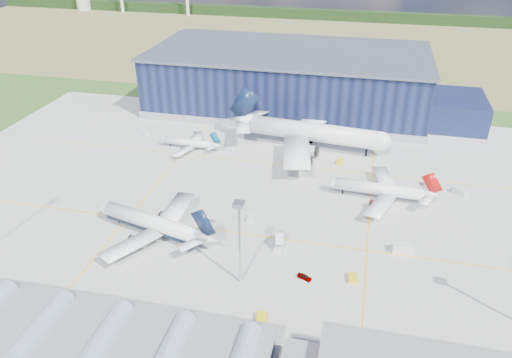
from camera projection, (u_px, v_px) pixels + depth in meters
name	position (u px, v px, depth m)	size (l,w,h in m)	color
ground	(234.00, 213.00, 151.03)	(600.00, 600.00, 0.00)	#2D5520
apron	(242.00, 196.00, 159.56)	(220.00, 160.00, 0.08)	#9D9D98
farmland	(320.00, 43.00, 338.91)	(600.00, 220.00, 0.01)	olive
treeline	(332.00, 15.00, 405.30)	(600.00, 8.00, 8.00)	black
hangar	(295.00, 82.00, 225.85)	(145.00, 62.00, 26.10)	black
glass_concourse	(122.00, 352.00, 99.31)	(78.00, 23.00, 8.60)	black
light_mast_center	(240.00, 230.00, 116.00)	(2.60, 2.60, 23.00)	#BBBEC2
airliner_navy	(151.00, 215.00, 138.07)	(39.66, 38.80, 12.93)	white
airliner_red	(379.00, 183.00, 155.47)	(35.19, 34.42, 11.47)	white
airliner_widebody	(314.00, 123.00, 186.21)	(64.24, 62.85, 20.95)	white
airliner_regional	(188.00, 139.00, 188.99)	(24.96, 24.41, 8.14)	white
gse_tug_a	(261.00, 319.00, 111.13)	(2.23, 3.64, 1.52)	yellow
gse_tug_b	(353.00, 278.00, 123.52)	(2.13, 3.20, 1.39)	yellow
gse_van_a	(403.00, 248.00, 133.48)	(2.46, 5.63, 2.46)	silver
gse_cart_a	(251.00, 218.00, 147.33)	(2.13, 3.19, 1.38)	silver
gse_van_b	(460.00, 192.00, 160.18)	(2.17, 4.74, 2.17)	silver
gse_tug_c	(340.00, 162.00, 179.64)	(2.06, 3.30, 1.44)	yellow
gse_cart_b	(145.00, 134.00, 201.91)	(2.25, 3.38, 1.46)	silver
airstair	(280.00, 241.00, 135.61)	(2.08, 5.20, 3.33)	silver
car_a	(304.00, 277.00, 123.99)	(1.54, 3.83, 1.31)	#99999E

